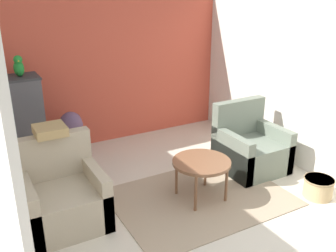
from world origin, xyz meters
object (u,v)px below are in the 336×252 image
at_px(coffee_table, 201,164).
at_px(birdcage, 27,125).
at_px(armchair_right, 250,149).
at_px(parrot, 19,66).
at_px(wicker_basket, 318,187).
at_px(potted_plant, 71,129).
at_px(armchair_left, 63,198).

xyz_separation_m(coffee_table, birdcage, (-1.69, 1.90, 0.20)).
bearing_deg(birdcage, armchair_right, -29.60).
relative_size(parrot, wicker_basket, 0.78).
height_order(birdcage, potted_plant, birdcage).
relative_size(armchair_right, wicker_basket, 2.59).
relative_size(coffee_table, birdcage, 0.52).
height_order(potted_plant, wicker_basket, potted_plant).
height_order(armchair_right, potted_plant, armchair_right).
relative_size(birdcage, parrot, 4.70).
xyz_separation_m(armchair_right, parrot, (-2.76, 1.57, 1.20)).
bearing_deg(birdcage, parrot, 90.00).
bearing_deg(wicker_basket, potted_plant, 131.91).
distance_m(armchair_right, parrot, 3.40).
bearing_deg(armchair_right, potted_plant, 142.73).
bearing_deg(coffee_table, wicker_basket, -27.92).
bearing_deg(armchair_left, parrot, 92.51).
bearing_deg(coffee_table, birdcage, 131.69).
relative_size(armchair_right, potted_plant, 1.31).
bearing_deg(potted_plant, wicker_basket, -48.09).
distance_m(armchair_right, potted_plant, 2.69).
height_order(parrot, potted_plant, parrot).
distance_m(armchair_right, birdcage, 3.20).
bearing_deg(potted_plant, birdcage, -175.12).
distance_m(armchair_left, potted_plant, 1.73).
bearing_deg(coffee_table, armchair_right, 17.28).
relative_size(armchair_right, parrot, 3.32).
bearing_deg(wicker_basket, birdcage, 139.19).
relative_size(coffee_table, parrot, 2.47).
distance_m(coffee_table, birdcage, 2.55).
height_order(birdcage, parrot, parrot).
relative_size(armchair_left, wicker_basket, 2.59).
distance_m(armchair_left, parrot, 1.99).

